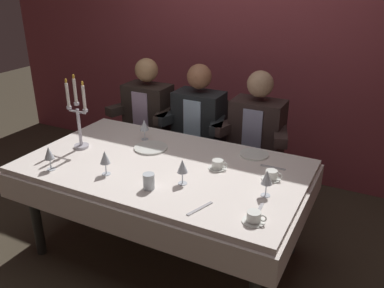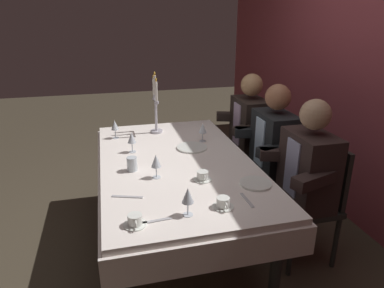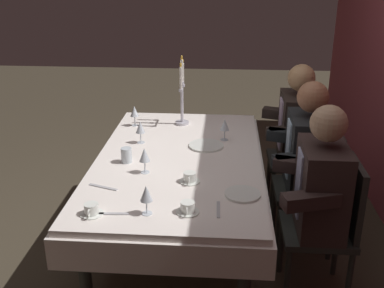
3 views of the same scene
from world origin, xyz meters
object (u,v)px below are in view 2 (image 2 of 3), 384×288
Objects in this scene: seated_diner_2 at (309,169)px; wine_glass_3 at (132,138)px; wine_glass_0 at (203,129)px; wine_glass_4 at (188,196)px; wine_glass_2 at (156,161)px; coffee_cup_0 at (203,176)px; coffee_cup_1 at (223,203)px; seated_diner_0 at (250,125)px; dining_table at (176,175)px; dinner_plate_0 at (256,183)px; coffee_cup_2 at (135,221)px; wine_glass_1 at (115,126)px; water_tumbler_0 at (132,164)px; seated_diner_1 at (275,143)px; candelabra at (156,109)px; dinner_plate_1 at (192,147)px.

wine_glass_3 is at bearing -117.60° from seated_diner_2.
wine_glass_4 is (1.10, -0.39, 0.00)m from wine_glass_0.
coffee_cup_0 is (0.11, 0.29, -0.09)m from wine_glass_2.
coffee_cup_1 is 1.61m from seated_diner_0.
dining_table is 11.83× the size of wine_glass_0.
coffee_cup_2 reaches higher than dinner_plate_0.
water_tumbler_0 is at bearing 6.46° from wine_glass_1.
wine_glass_4 is at bearing 95.56° from coffee_cup_2.
seated_diner_0 is at bearing 93.24° from wine_glass_1.
dining_table is at bearing -79.54° from seated_diner_1.
wine_glass_3 is 1.03m from coffee_cup_2.
dinner_plate_0 is at bearing 64.94° from coffee_cup_0.
wine_glass_1 reaches higher than coffee_cup_2.
wine_glass_3 reaches higher than water_tumbler_0.
seated_diner_1 reaches higher than wine_glass_3.
candelabra reaches higher than wine_glass_0.
coffee_cup_2 is at bearing -72.10° from seated_diner_2.
wine_glass_2 and wine_glass_3 have the same top height.
water_tumbler_0 is 0.75× the size of coffee_cup_1.
coffee_cup_1 is at bearing 6.56° from candelabra.
wine_glass_3 is at bearing -94.17° from seated_diner_1.
wine_glass_3 is 1.24× the size of coffee_cup_2.
seated_diner_2 is at bearing 111.28° from wine_glass_4.
wine_glass_2 reaches higher than coffee_cup_1.
dinner_plate_0 is at bearing 20.96° from candelabra.
seated_diner_2 is (-0.38, 0.98, -0.12)m from wine_glass_4.
wine_glass_1 is 1.00× the size of wine_glass_4.
seated_diner_0 is at bearing 131.27° from wine_glass_2.
wine_glass_1 is at bearing -162.83° from wine_glass_3.
wine_glass_1 is 1.24× the size of coffee_cup_0.
coffee_cup_0 is (-0.15, -0.31, 0.02)m from dinner_plate_0.
wine_glass_3 is (-0.25, -0.30, 0.23)m from dining_table.
coffee_cup_0 is at bearing 153.58° from wine_glass_4.
dinner_plate_0 is 0.17× the size of seated_diner_0.
seated_diner_1 is (0.09, 1.19, -0.12)m from wine_glass_3.
candelabra is at bearing -119.40° from seated_diner_1.
wine_glass_0 is at bearing -107.74° from seated_diner_1.
dinner_plate_0 is 1.55× the size of coffee_cup_1.
seated_diner_2 is (0.53, 0.00, 0.00)m from seated_diner_1.
dinner_plate_0 is at bearing -21.46° from seated_diner_0.
seated_diner_0 reaches higher than wine_glass_2.
wine_glass_1 is at bearing -173.54° from water_tumbler_0.
dinner_plate_0 is 0.49m from seated_diner_2.
candelabra reaches higher than wine_glass_3.
coffee_cup_1 is (1.41, 0.16, -0.20)m from candelabra.
coffee_cup_0 reaches higher than dinner_plate_1.
candelabra reaches higher than coffee_cup_1.
seated_diner_2 is at bearing 62.40° from wine_glass_3.
dinner_plate_1 is 1.01m from wine_glass_4.
seated_diner_2 is (-0.14, 0.47, -0.01)m from dinner_plate_0.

